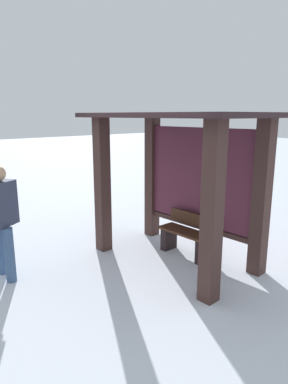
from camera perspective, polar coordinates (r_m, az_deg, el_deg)
ground_plane at (r=5.65m, az=5.03°, el=-11.27°), size 60.00×60.00×0.00m
bus_shelter at (r=5.32m, az=6.51°, el=4.95°), size 2.86×1.74×2.34m
bench_left_inside at (r=5.74m, az=7.16°, el=-7.50°), size 0.97×0.35×0.71m
person_walking at (r=5.13m, az=-22.81°, el=-3.48°), size 0.53×0.56×1.63m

